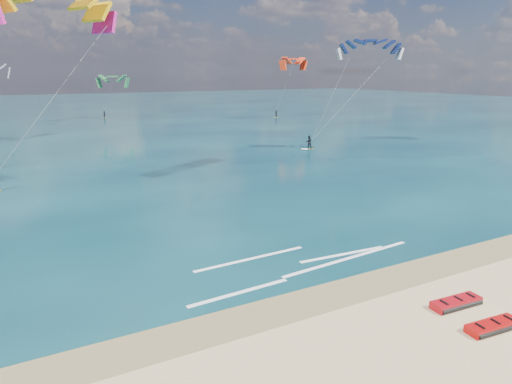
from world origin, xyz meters
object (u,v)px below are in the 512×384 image
at_px(kitesurfer_main, 20,82).
at_px(kitesurfer_far, 340,89).
at_px(packed_kite_left, 492,330).
at_px(packed_kite_mid, 456,306).

relative_size(kitesurfer_main, kitesurfer_far, 1.17).
bearing_deg(packed_kite_left, kitesurfer_main, 121.00).
bearing_deg(kitesurfer_far, packed_kite_left, -110.12).
distance_m(packed_kite_left, kitesurfer_far, 41.61).
xyz_separation_m(packed_kite_left, kitesurfer_far, (20.36, 35.52, 7.45)).
relative_size(packed_kite_mid, kitesurfer_far, 0.17).
xyz_separation_m(kitesurfer_main, kitesurfer_far, (34.62, 6.04, -1.33)).
xyz_separation_m(packed_kite_left, kitesurfer_main, (-14.25, 29.48, 8.78)).
bearing_deg(kitesurfer_main, packed_kite_mid, -103.22).
distance_m(packed_kite_mid, kitesurfer_main, 32.40).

